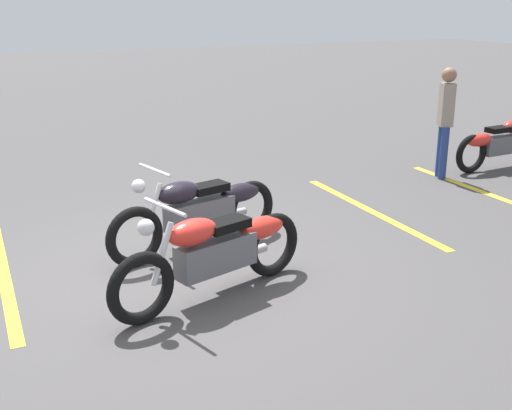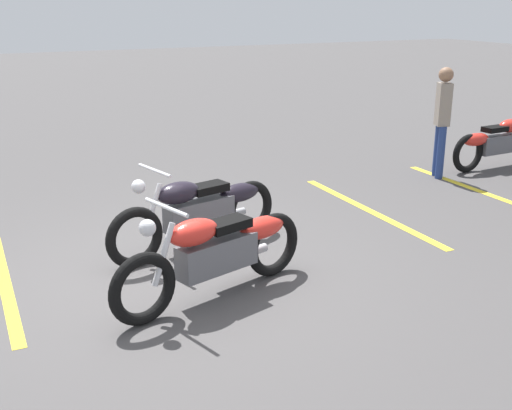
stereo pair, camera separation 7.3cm
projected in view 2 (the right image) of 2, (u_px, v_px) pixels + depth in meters
ground_plane at (176, 277)px, 6.61m from camera, size 60.00×60.00×0.00m
motorcycle_bright_foreground at (218, 251)px, 6.06m from camera, size 2.17×0.85×1.04m
motorcycle_dark_foreground at (200, 210)px, 7.22m from camera, size 2.19×0.80×1.04m
motorcycle_row_center at (498, 142)px, 10.73m from camera, size 2.13×0.33×0.80m
bystander_near_row at (442, 117)px, 9.98m from camera, size 0.27×0.30×1.73m
parking_stripe_near at (3, 276)px, 6.62m from camera, size 0.14×3.20×0.01m
parking_stripe_mid at (369, 210)px, 8.66m from camera, size 0.14×3.20×0.01m
parking_stripe_far at (481, 192)px, 9.49m from camera, size 0.14×3.20×0.01m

